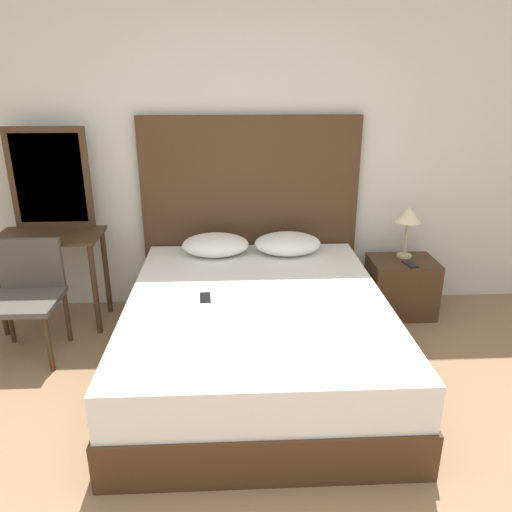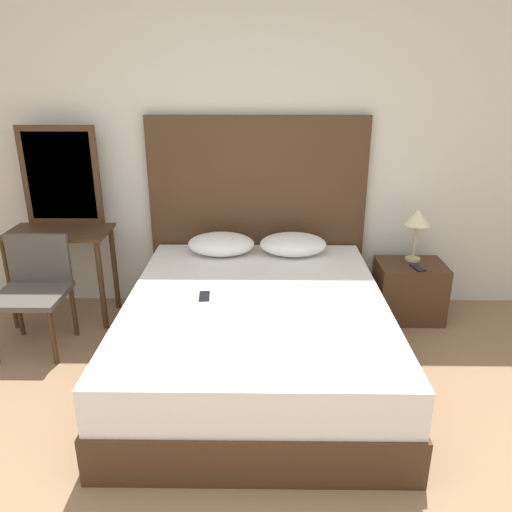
# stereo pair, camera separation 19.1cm
# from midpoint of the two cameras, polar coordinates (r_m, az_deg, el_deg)

# --- Properties ---
(wall_back) EXTENTS (10.00, 0.06, 2.70)m
(wall_back) POSITION_cam_midpoint_polar(r_m,az_deg,el_deg) (4.21, -4.02, 12.01)
(wall_back) COLOR silver
(wall_back) RESTS_ON ground_plane
(bed) EXTENTS (1.73, 2.14, 0.56)m
(bed) POSITION_cam_midpoint_polar(r_m,az_deg,el_deg) (3.44, -1.52, -8.97)
(bed) COLOR #422B19
(bed) RESTS_ON ground_plane
(headboard) EXTENTS (1.81, 0.05, 1.63)m
(headboard) POSITION_cam_midpoint_polar(r_m,az_deg,el_deg) (4.25, -1.95, 4.77)
(headboard) COLOR #422B19
(headboard) RESTS_ON ground_plane
(pillow_left) EXTENTS (0.54, 0.39, 0.17)m
(pillow_left) POSITION_cam_midpoint_polar(r_m,az_deg,el_deg) (4.05, -5.99, 1.28)
(pillow_left) COLOR white
(pillow_left) RESTS_ON bed
(pillow_right) EXTENTS (0.54, 0.39, 0.17)m
(pillow_right) POSITION_cam_midpoint_polar(r_m,az_deg,el_deg) (4.06, 2.28, 1.42)
(pillow_right) COLOR white
(pillow_right) RESTS_ON bed
(phone_on_bed) EXTENTS (0.08, 0.15, 0.01)m
(phone_on_bed) POSITION_cam_midpoint_polar(r_m,az_deg,el_deg) (3.32, -7.48, -4.74)
(phone_on_bed) COLOR black
(phone_on_bed) RESTS_ON bed
(nightstand) EXTENTS (0.54, 0.41, 0.48)m
(nightstand) POSITION_cam_midpoint_polar(r_m,az_deg,el_deg) (4.38, 15.04, -3.44)
(nightstand) COLOR #422B19
(nightstand) RESTS_ON ground_plane
(table_lamp) EXTENTS (0.21, 0.21, 0.43)m
(table_lamp) POSITION_cam_midpoint_polar(r_m,az_deg,el_deg) (4.27, 15.80, 4.26)
(table_lamp) COLOR tan
(table_lamp) RESTS_ON nightstand
(phone_on_nightstand) EXTENTS (0.10, 0.16, 0.01)m
(phone_on_nightstand) POSITION_cam_midpoint_polar(r_m,az_deg,el_deg) (4.21, 15.96, -0.90)
(phone_on_nightstand) COLOR black
(phone_on_nightstand) RESTS_ON nightstand
(vanity_desk) EXTENTS (0.80, 0.45, 0.77)m
(vanity_desk) POSITION_cam_midpoint_polar(r_m,az_deg,el_deg) (4.29, -23.55, 0.21)
(vanity_desk) COLOR #422B19
(vanity_desk) RESTS_ON ground_plane
(vanity_mirror) EXTENTS (0.63, 0.03, 0.80)m
(vanity_mirror) POSITION_cam_midpoint_polar(r_m,az_deg,el_deg) (4.33, -23.72, 8.12)
(vanity_mirror) COLOR #422B19
(vanity_mirror) RESTS_ON vanity_desk
(chair) EXTENTS (0.49, 0.47, 0.83)m
(chair) POSITION_cam_midpoint_polar(r_m,az_deg,el_deg) (3.98, -26.02, -3.53)
(chair) COLOR #4C4742
(chair) RESTS_ON ground_plane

